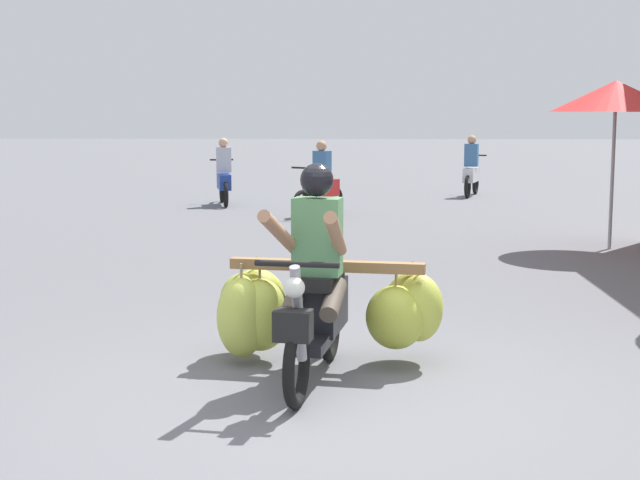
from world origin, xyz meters
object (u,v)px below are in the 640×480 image
Objects in this scene: motorbike_distant_far_ahead at (224,178)px; market_umbrella_further_along at (616,96)px; motorbike_distant_ahead_right at (321,185)px; motorbike_distant_ahead_left at (471,172)px; motorbike_main_loaded at (317,303)px.

market_umbrella_further_along is (6.36, -5.95, 1.58)m from motorbike_distant_far_ahead.
market_umbrella_further_along reaches higher than motorbike_distant_ahead_right.
motorbike_distant_ahead_right is 2.75m from motorbike_distant_far_ahead.
motorbike_distant_ahead_left is 0.66× the size of market_umbrella_further_along.
motorbike_main_loaded is 14.78m from motorbike_distant_ahead_left.
motorbike_main_loaded is 10.46m from motorbike_distant_ahead_right.
motorbike_distant_ahead_right is at bearing 91.99° from motorbike_main_loaded.
market_umbrella_further_along reaches higher than motorbike_main_loaded.
motorbike_distant_ahead_right is (-3.32, -4.02, 0.00)m from motorbike_distant_ahead_left.
motorbike_distant_ahead_right and motorbike_distant_far_ahead have the same top height.
motorbike_main_loaded is 7.59m from market_umbrella_further_along.
motorbike_distant_ahead_left is 5.84m from motorbike_distant_far_ahead.
motorbike_main_loaded is 1.21× the size of motorbike_distant_ahead_left.
motorbike_main_loaded is at bearing -88.01° from motorbike_distant_ahead_right.
motorbike_distant_ahead_left is at bearing 96.68° from market_umbrella_further_along.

